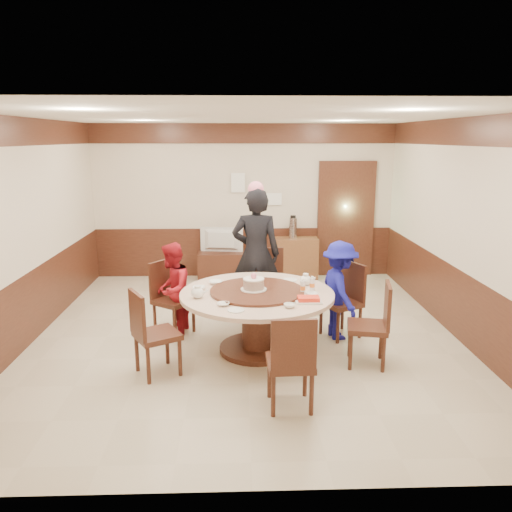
{
  "coord_description": "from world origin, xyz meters",
  "views": [
    {
      "loc": [
        -0.08,
        -6.19,
        2.55
      ],
      "look_at": [
        0.12,
        -0.09,
        1.1
      ],
      "focal_mm": 35.0,
      "sensor_mm": 36.0,
      "label": 1
    }
  ],
  "objects_px": {
    "birthday_cake": "(254,284)",
    "shrimp_platter": "(308,300)",
    "banquet_table": "(257,309)",
    "thermos": "(293,228)",
    "tv_stand": "(221,265)",
    "side_cabinet": "(296,258)",
    "television": "(221,240)",
    "person_blue": "(340,290)",
    "person_red": "(172,290)",
    "person_standing": "(256,254)"
  },
  "relations": [
    {
      "from": "birthday_cake",
      "to": "shrimp_platter",
      "type": "relative_size",
      "value": 1.04
    },
    {
      "from": "banquet_table",
      "to": "thermos",
      "type": "xyz_separation_m",
      "value": [
        0.77,
        3.27,
        0.41
      ]
    },
    {
      "from": "shrimp_platter",
      "to": "tv_stand",
      "type": "xyz_separation_m",
      "value": [
        -1.11,
        3.63,
        -0.53
      ]
    },
    {
      "from": "shrimp_platter",
      "to": "side_cabinet",
      "type": "relative_size",
      "value": 0.38
    },
    {
      "from": "birthday_cake",
      "to": "tv_stand",
      "type": "height_order",
      "value": "birthday_cake"
    },
    {
      "from": "tv_stand",
      "to": "thermos",
      "type": "bearing_deg",
      "value": 1.3
    },
    {
      "from": "tv_stand",
      "to": "thermos",
      "type": "relative_size",
      "value": 2.24
    },
    {
      "from": "shrimp_platter",
      "to": "television",
      "type": "bearing_deg",
      "value": 107.0
    },
    {
      "from": "person_blue",
      "to": "side_cabinet",
      "type": "relative_size",
      "value": 1.6
    },
    {
      "from": "thermos",
      "to": "birthday_cake",
      "type": "bearing_deg",
      "value": -103.99
    },
    {
      "from": "banquet_table",
      "to": "person_blue",
      "type": "distance_m",
      "value": 1.15
    },
    {
      "from": "person_red",
      "to": "shrimp_platter",
      "type": "xyz_separation_m",
      "value": [
        1.65,
        -0.94,
        0.16
      ]
    },
    {
      "from": "person_standing",
      "to": "person_red",
      "type": "distance_m",
      "value": 1.33
    },
    {
      "from": "person_red",
      "to": "banquet_table",
      "type": "bearing_deg",
      "value": 70.79
    },
    {
      "from": "person_standing",
      "to": "shrimp_platter",
      "type": "xyz_separation_m",
      "value": [
        0.54,
        -1.59,
        -0.16
      ]
    },
    {
      "from": "television",
      "to": "person_standing",
      "type": "bearing_deg",
      "value": 113.35
    },
    {
      "from": "person_red",
      "to": "television",
      "type": "height_order",
      "value": "person_red"
    },
    {
      "from": "birthday_cake",
      "to": "thermos",
      "type": "bearing_deg",
      "value": 76.01
    },
    {
      "from": "birthday_cake",
      "to": "television",
      "type": "height_order",
      "value": "birthday_cake"
    },
    {
      "from": "birthday_cake",
      "to": "tv_stand",
      "type": "relative_size",
      "value": 0.37
    },
    {
      "from": "shrimp_platter",
      "to": "thermos",
      "type": "relative_size",
      "value": 0.79
    },
    {
      "from": "person_red",
      "to": "person_blue",
      "type": "xyz_separation_m",
      "value": [
        2.16,
        -0.16,
        0.02
      ]
    },
    {
      "from": "birthday_cake",
      "to": "television",
      "type": "relative_size",
      "value": 0.4
    },
    {
      "from": "banquet_table",
      "to": "side_cabinet",
      "type": "height_order",
      "value": "banquet_table"
    },
    {
      "from": "shrimp_platter",
      "to": "tv_stand",
      "type": "relative_size",
      "value": 0.35
    },
    {
      "from": "banquet_table",
      "to": "person_standing",
      "type": "bearing_deg",
      "value": 88.78
    },
    {
      "from": "person_red",
      "to": "tv_stand",
      "type": "relative_size",
      "value": 1.46
    },
    {
      "from": "person_blue",
      "to": "thermos",
      "type": "xyz_separation_m",
      "value": [
        -0.3,
        2.88,
        0.3
      ]
    },
    {
      "from": "birthday_cake",
      "to": "shrimp_platter",
      "type": "bearing_deg",
      "value": -32.87
    },
    {
      "from": "tv_stand",
      "to": "thermos",
      "type": "distance_m",
      "value": 1.49
    },
    {
      "from": "person_standing",
      "to": "television",
      "type": "xyz_separation_m",
      "value": [
        -0.57,
        2.04,
        -0.21
      ]
    },
    {
      "from": "person_blue",
      "to": "side_cabinet",
      "type": "bearing_deg",
      "value": -5.86
    },
    {
      "from": "side_cabinet",
      "to": "thermos",
      "type": "relative_size",
      "value": 2.11
    },
    {
      "from": "banquet_table",
      "to": "tv_stand",
      "type": "relative_size",
      "value": 2.17
    },
    {
      "from": "person_blue",
      "to": "television",
      "type": "distance_m",
      "value": 3.28
    },
    {
      "from": "person_standing",
      "to": "side_cabinet",
      "type": "distance_m",
      "value": 2.29
    },
    {
      "from": "person_blue",
      "to": "person_red",
      "type": "bearing_deg",
      "value": 75.03
    },
    {
      "from": "person_blue",
      "to": "thermos",
      "type": "height_order",
      "value": "person_blue"
    },
    {
      "from": "banquet_table",
      "to": "person_blue",
      "type": "bearing_deg",
      "value": 20.12
    },
    {
      "from": "person_red",
      "to": "side_cabinet",
      "type": "distance_m",
      "value": 3.33
    },
    {
      "from": "birthday_cake",
      "to": "person_blue",
      "type": "bearing_deg",
      "value": 19.18
    },
    {
      "from": "person_red",
      "to": "birthday_cake",
      "type": "xyz_separation_m",
      "value": [
        1.05,
        -0.55,
        0.23
      ]
    },
    {
      "from": "thermos",
      "to": "shrimp_platter",
      "type": "bearing_deg",
      "value": -93.27
    },
    {
      "from": "person_standing",
      "to": "thermos",
      "type": "bearing_deg",
      "value": -105.16
    },
    {
      "from": "banquet_table",
      "to": "person_blue",
      "type": "height_order",
      "value": "person_blue"
    },
    {
      "from": "person_blue",
      "to": "shrimp_platter",
      "type": "xyz_separation_m",
      "value": [
        -0.51,
        -0.78,
        0.14
      ]
    },
    {
      "from": "birthday_cake",
      "to": "television",
      "type": "xyz_separation_m",
      "value": [
        -0.5,
        3.24,
        -0.13
      ]
    },
    {
      "from": "birthday_cake",
      "to": "side_cabinet",
      "type": "height_order",
      "value": "birthday_cake"
    },
    {
      "from": "person_standing",
      "to": "person_blue",
      "type": "xyz_separation_m",
      "value": [
        1.05,
        -0.81,
        -0.3
      ]
    },
    {
      "from": "banquet_table",
      "to": "birthday_cake",
      "type": "bearing_deg",
      "value": 172.74
    }
  ]
}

